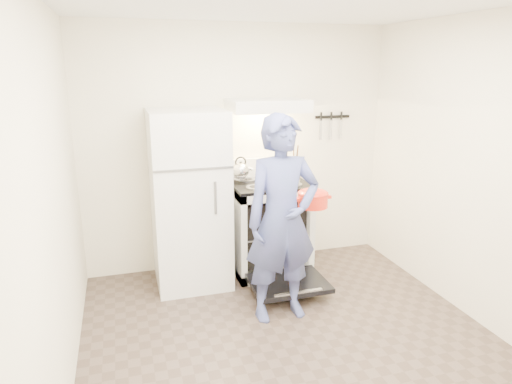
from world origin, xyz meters
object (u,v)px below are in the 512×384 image
Objects in this scene: person at (282,220)px; dutch_oven at (313,200)px; refrigerator at (190,199)px; tea_kettle at (241,169)px; stove_body at (269,228)px.

dutch_oven is (0.39, 0.27, 0.06)m from person.
refrigerator reaches higher than tea_kettle.
person is (0.63, -0.87, 0.02)m from refrigerator.
stove_body is (0.81, 0.02, -0.39)m from refrigerator.
person is (-0.18, -0.90, 0.41)m from stove_body.
refrigerator is at bearing 122.95° from person.
refrigerator is 1.07m from person.
stove_body is 1.00m from person.
person is at bearing -54.09° from refrigerator.
dutch_oven is at bearing -71.59° from stove_body.
tea_kettle is at bearing 13.74° from refrigerator.
refrigerator is 6.59× the size of tea_kettle.
refrigerator is 5.01× the size of dutch_oven.
tea_kettle is 1.03m from person.
refrigerator is 0.60m from tea_kettle.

